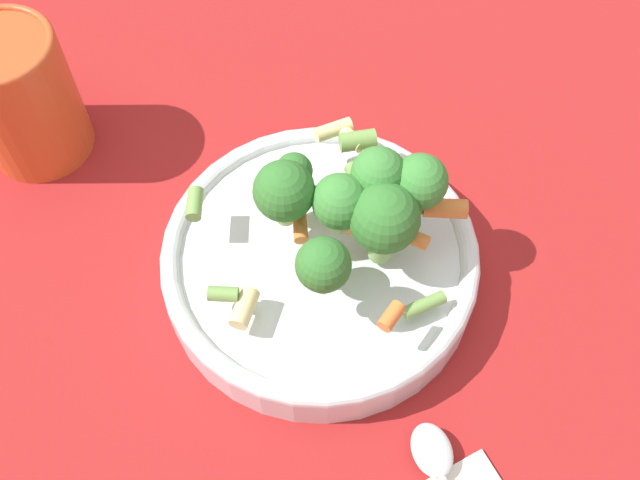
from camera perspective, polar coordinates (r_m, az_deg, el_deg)
The scene contains 4 objects.
ground_plane at distance 0.55m, azimuth -0.00°, elevation -2.67°, with size 3.00×3.00×0.00m, color maroon.
bowl at distance 0.54m, azimuth -0.00°, elevation -1.62°, with size 0.23×0.23×0.04m.
pasta_salad at distance 0.49m, azimuth 2.32°, elevation 2.60°, with size 0.17×0.19×0.07m.
cup at distance 0.62m, azimuth -21.84°, elevation 10.17°, with size 0.08×0.08×0.11m.
Camera 1 is at (0.26, -0.01, 0.49)m, focal length 42.00 mm.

